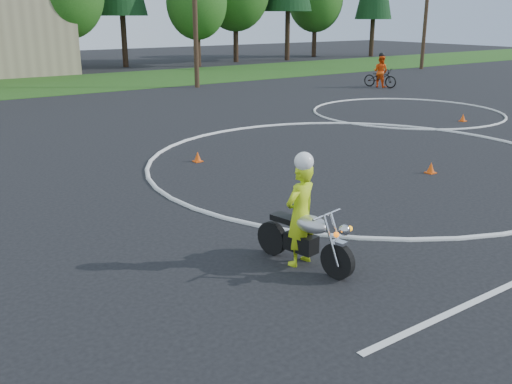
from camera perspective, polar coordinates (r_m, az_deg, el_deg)
ground at (r=14.87m, az=18.36°, el=0.54°), size 120.00×120.00×0.00m
grass_strip at (r=37.38m, az=-17.38°, el=10.35°), size 120.00×10.00×0.02m
course_markings at (r=19.17m, az=11.86°, el=4.73°), size 19.05×19.05×0.12m
primary_motorcycle at (r=9.57m, az=4.99°, el=-4.57°), size 0.70×2.00×1.06m
rider_primary_grp at (r=9.51m, az=4.48°, el=-1.92°), size 0.72×0.54×1.96m
rider_second_grp at (r=34.47m, az=12.33°, el=11.35°), size 1.23×2.18×1.98m
traffic_cones at (r=18.75m, az=21.96°, el=3.95°), size 20.85×10.89×0.30m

